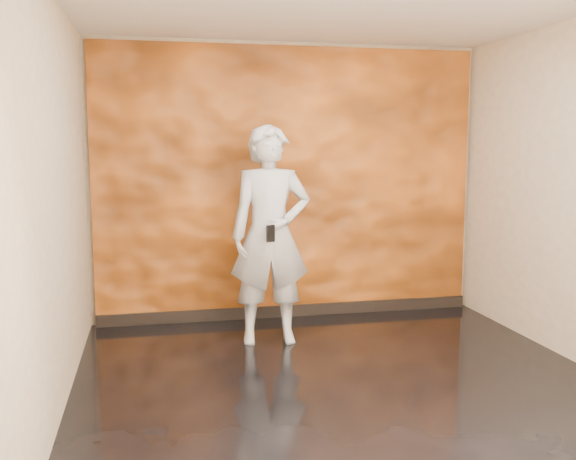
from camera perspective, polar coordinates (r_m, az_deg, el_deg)
The scene contains 5 objects.
room at distance 4.67m, azimuth 5.19°, elevation 2.88°, with size 4.02×4.02×2.81m.
feature_wall at distance 6.57m, azimuth 0.10°, elevation 4.12°, with size 3.90×0.06×2.75m, color orange.
baseboard at distance 6.74m, azimuth 0.17°, elevation -7.18°, with size 3.90×0.04×0.12m, color black.
man at distance 5.73m, azimuth -1.58°, elevation -0.46°, with size 0.71×0.47×1.96m, color #969BA5.
phone at distance 5.47m, azimuth -1.56°, elevation -0.31°, with size 0.08×0.02×0.15m, color black.
Camera 1 is at (-1.39, -4.45, 1.79)m, focal length 40.00 mm.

